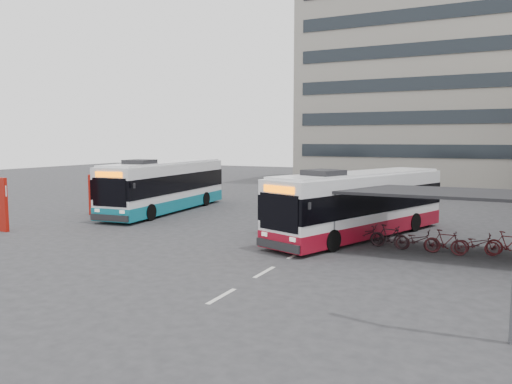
% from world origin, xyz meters
% --- Properties ---
extents(ground, '(120.00, 120.00, 0.00)m').
position_xyz_m(ground, '(0.00, 0.00, 0.00)').
color(ground, '#28282B').
rests_on(ground, ground).
extents(bike_shelter, '(10.00, 4.00, 2.54)m').
position_xyz_m(bike_shelter, '(8.47, 3.00, 1.30)').
color(bike_shelter, '#595B60').
rests_on(bike_shelter, ground).
extents(office_block, '(30.00, 15.00, 25.00)m').
position_xyz_m(office_block, '(6.00, 36.00, 12.50)').
color(office_block, gray).
rests_on(office_block, ground).
extents(road_markings, '(0.15, 7.60, 0.01)m').
position_xyz_m(road_markings, '(2.50, -3.00, 0.01)').
color(road_markings, beige).
rests_on(road_markings, ground).
extents(bus_main, '(6.21, 11.36, 3.32)m').
position_xyz_m(bus_main, '(3.85, 4.89, 1.54)').
color(bus_main, white).
rests_on(bus_main, ground).
extents(bus_teal, '(3.52, 11.84, 3.45)m').
position_xyz_m(bus_teal, '(-9.62, 7.88, 1.60)').
color(bus_teal, white).
rests_on(bus_teal, ground).
extents(pedestrian, '(0.46, 0.67, 1.76)m').
position_xyz_m(pedestrian, '(-0.47, 3.58, 0.88)').
color(pedestrian, black).
rests_on(pedestrian, ground).
extents(sign_totem_south, '(0.59, 0.21, 2.73)m').
position_xyz_m(sign_totem_south, '(-12.61, -1.69, 1.41)').
color(sign_totem_south, '#961109').
rests_on(sign_totem_south, ground).
extents(sign_totem_mid, '(0.53, 0.32, 2.50)m').
position_xyz_m(sign_totem_mid, '(-12.71, 4.57, 1.29)').
color(sign_totem_mid, '#961109').
rests_on(sign_totem_mid, ground).
extents(sign_totem_north, '(0.56, 0.27, 2.61)m').
position_xyz_m(sign_totem_north, '(-13.28, 10.11, 1.34)').
color(sign_totem_north, '#961109').
rests_on(sign_totem_north, ground).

